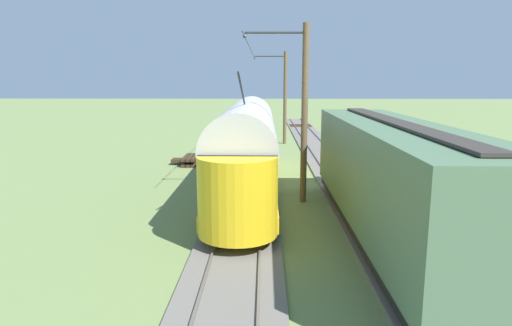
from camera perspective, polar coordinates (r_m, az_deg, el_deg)
The scene contains 10 objects.
ground_plane at distance 21.95m, azimuth 12.12°, elevation -3.63°, with size 220.00×220.00×0.00m, color olive.
track_streetcar_siding at distance 23.71m, azimuth 24.06°, elevation -3.13°, with size 2.80×80.00×0.18m.
track_adjacent_siding at distance 22.23m, azimuth 11.98°, elevation -3.30°, with size 2.80×80.00×0.18m.
track_third_siding at distance 21.85m, azimuth -1.15°, elevation -3.31°, with size 2.80×80.00×0.18m.
vintage_streetcar at distance 21.40m, azimuth -1.17°, elevation 2.43°, with size 2.65×17.73×5.41m.
boxcar_adjacent at distance 15.22m, azimuth 17.11°, elevation -1.77°, with size 2.96×14.36×3.85m.
catenary_pole_foreground at distance 37.48m, azimuth 3.66°, elevation 8.57°, with size 2.78×0.28×7.66m.
catenary_pole_mid_near at distance 19.18m, azimuth 6.07°, elevation 6.61°, with size 2.78×0.28×7.66m.
overhead_wire_run at distance 28.94m, azimuth -0.41°, elevation 14.19°, with size 2.58×22.36×0.18m.
spare_tie_stack at distance 28.64m, azimuth -8.40°, elevation 0.36°, with size 2.40×2.40×0.54m.
Camera 1 is at (4.20, 20.88, 5.30)m, focal length 31.07 mm.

